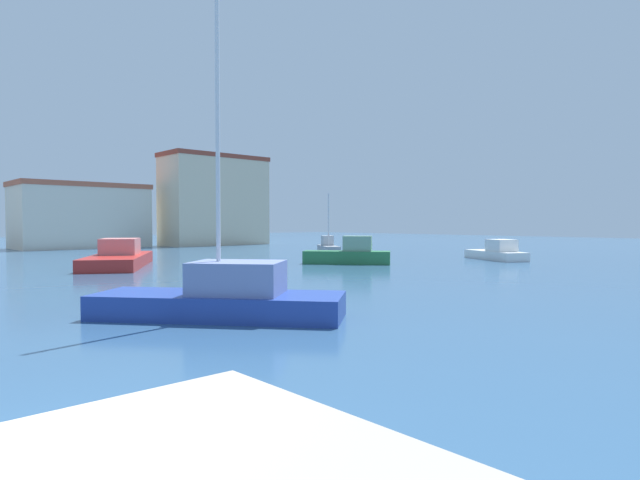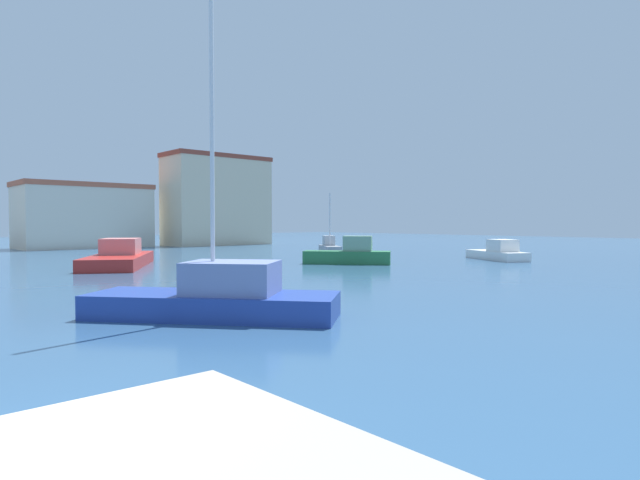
% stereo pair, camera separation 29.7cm
% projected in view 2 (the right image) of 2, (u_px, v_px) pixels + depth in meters
% --- Properties ---
extents(water, '(160.00, 160.00, 0.00)m').
position_uv_depth(water, '(226.00, 268.00, 30.30)').
color(water, '#2D5175').
rests_on(water, ground).
extents(sailboat_grey_near_pier, '(3.39, 4.36, 5.12)m').
position_uv_depth(sailboat_grey_near_pier, '(330.00, 248.00, 44.58)').
color(sailboat_grey_near_pier, gray).
rests_on(sailboat_grey_near_pier, water).
extents(motorboat_white_outer_mooring, '(4.01, 5.51, 1.46)m').
position_uv_depth(motorboat_white_outer_mooring, '(498.00, 253.00, 37.10)').
color(motorboat_white_outer_mooring, white).
rests_on(motorboat_white_outer_mooring, water).
extents(motorboat_red_distant_east, '(7.09, 9.06, 1.68)m').
position_uv_depth(motorboat_red_distant_east, '(119.00, 257.00, 31.75)').
color(motorboat_red_distant_east, '#B22823').
rests_on(motorboat_red_distant_east, water).
extents(motorboat_green_center_channel, '(4.62, 5.23, 1.79)m').
position_uv_depth(motorboat_green_center_channel, '(349.00, 254.00, 33.54)').
color(motorboat_green_center_channel, '#28703D').
rests_on(motorboat_green_center_channel, water).
extents(sailboat_blue_far_right, '(6.12, 6.77, 10.79)m').
position_uv_depth(sailboat_blue_far_right, '(218.00, 296.00, 14.69)').
color(sailboat_blue_far_right, '#233D93').
rests_on(sailboat_blue_far_right, water).
extents(yacht_club, '(12.67, 6.76, 6.67)m').
position_uv_depth(yacht_club, '(84.00, 216.00, 54.80)').
color(yacht_club, beige).
rests_on(yacht_club, ground).
extents(waterfront_apartments, '(12.18, 5.49, 10.48)m').
position_uv_depth(waterfront_apartments, '(217.00, 200.00, 61.78)').
color(waterfront_apartments, beige).
rests_on(waterfront_apartments, ground).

